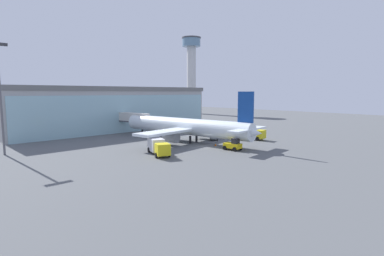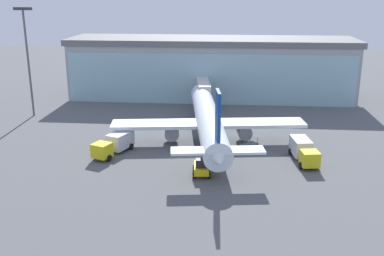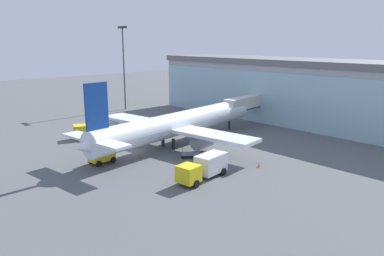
# 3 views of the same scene
# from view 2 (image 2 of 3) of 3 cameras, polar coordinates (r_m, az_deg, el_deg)

# --- Properties ---
(ground) EXTENTS (240.00, 240.00, 0.00)m
(ground) POSITION_cam_2_polar(r_m,az_deg,el_deg) (61.62, 0.82, -3.69)
(ground) COLOR #545659
(terminal_building) EXTENTS (59.08, 14.36, 12.37)m
(terminal_building) POSITION_cam_2_polar(r_m,az_deg,el_deg) (95.39, 2.46, 7.66)
(terminal_building) COLOR #9F9F9F
(terminal_building) RESTS_ON ground
(jet_bridge) EXTENTS (3.72, 13.26, 5.54)m
(jet_bridge) POSITION_cam_2_polar(r_m,az_deg,el_deg) (86.14, 1.40, 5.27)
(jet_bridge) COLOR beige
(jet_bridge) RESTS_ON ground
(apron_light_mast) EXTENTS (3.20, 0.40, 19.09)m
(apron_light_mast) POSITION_cam_2_polar(r_m,az_deg,el_deg) (84.40, -20.18, 8.90)
(apron_light_mast) COLOR #59595E
(apron_light_mast) RESTS_ON ground
(airplane) EXTENTS (28.74, 37.00, 10.95)m
(airplane) POSITION_cam_2_polar(r_m,az_deg,el_deg) (67.01, 2.03, 1.04)
(airplane) COLOR white
(airplane) RESTS_ON ground
(catering_truck) EXTENTS (4.75, 7.60, 2.65)m
(catering_truck) POSITION_cam_2_polar(r_m,az_deg,el_deg) (63.32, -9.81, -1.95)
(catering_truck) COLOR yellow
(catering_truck) RESTS_ON ground
(fuel_truck) EXTENTS (3.30, 7.53, 2.65)m
(fuel_truck) POSITION_cam_2_polar(r_m,az_deg,el_deg) (61.60, 13.96, -2.77)
(fuel_truck) COLOR yellow
(fuel_truck) RESTS_ON ground
(baggage_cart) EXTENTS (3.05, 3.16, 1.50)m
(baggage_cart) POSITION_cam_2_polar(r_m,az_deg,el_deg) (65.33, 7.20, -2.12)
(baggage_cart) COLOR slate
(baggage_cart) RESTS_ON ground
(pushback_tug) EXTENTS (2.37, 3.33, 2.30)m
(pushback_tug) POSITION_cam_2_polar(r_m,az_deg,el_deg) (55.40, 1.20, -5.07)
(pushback_tug) COLOR yellow
(pushback_tug) RESTS_ON ground
(safety_cone_nose) EXTENTS (0.36, 0.36, 0.55)m
(safety_cone_nose) POSITION_cam_2_polar(r_m,az_deg,el_deg) (60.50, 2.45, -3.83)
(safety_cone_nose) COLOR orange
(safety_cone_nose) RESTS_ON ground
(safety_cone_wingtip) EXTENTS (0.36, 0.36, 0.55)m
(safety_cone_wingtip) POSITION_cam_2_polar(r_m,az_deg,el_deg) (69.83, 14.43, -1.46)
(safety_cone_wingtip) COLOR orange
(safety_cone_wingtip) RESTS_ON ground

